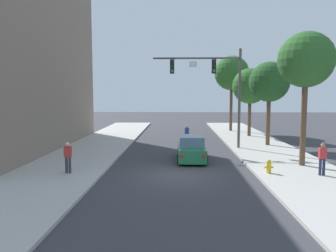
{
  "coord_description": "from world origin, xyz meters",
  "views": [
    {
      "loc": [
        -0.04,
        -16.96,
        4.28
      ],
      "look_at": [
        -0.77,
        6.31,
        2.0
      ],
      "focal_mm": 35.3,
      "sensor_mm": 36.0,
      "label": 1
    }
  ],
  "objects_px": {
    "car_lead_green": "(192,149)",
    "street_tree_farthest": "(232,73)",
    "fire_hydrant": "(269,166)",
    "pedestrian_crossing_road": "(187,134)",
    "street_tree_nearest": "(306,61)",
    "street_tree_second": "(269,82)",
    "traffic_signal_mast": "(215,80)",
    "street_tree_third": "(250,86)",
    "pedestrian_sidewalk_right_walker": "(322,158)",
    "pedestrian_sidewalk_left_walker": "(68,156)"
  },
  "relations": [
    {
      "from": "traffic_signal_mast",
      "to": "pedestrian_crossing_road",
      "type": "relative_size",
      "value": 4.57
    },
    {
      "from": "traffic_signal_mast",
      "to": "street_tree_third",
      "type": "bearing_deg",
      "value": 59.92
    },
    {
      "from": "traffic_signal_mast",
      "to": "car_lead_green",
      "type": "bearing_deg",
      "value": -113.98
    },
    {
      "from": "street_tree_nearest",
      "to": "car_lead_green",
      "type": "bearing_deg",
      "value": 162.83
    },
    {
      "from": "pedestrian_sidewalk_left_walker",
      "to": "fire_hydrant",
      "type": "xyz_separation_m",
      "value": [
        10.49,
        0.34,
        -0.56
      ]
    },
    {
      "from": "fire_hydrant",
      "to": "pedestrian_sidewalk_right_walker",
      "type": "bearing_deg",
      "value": -9.1
    },
    {
      "from": "pedestrian_crossing_road",
      "to": "street_tree_third",
      "type": "xyz_separation_m",
      "value": [
        6.26,
        4.82,
        4.09
      ]
    },
    {
      "from": "traffic_signal_mast",
      "to": "fire_hydrant",
      "type": "bearing_deg",
      "value": -76.3
    },
    {
      "from": "car_lead_green",
      "to": "fire_hydrant",
      "type": "bearing_deg",
      "value": -45.37
    },
    {
      "from": "fire_hydrant",
      "to": "street_tree_farthest",
      "type": "bearing_deg",
      "value": 86.73
    },
    {
      "from": "pedestrian_sidewalk_right_walker",
      "to": "street_tree_farthest",
      "type": "bearing_deg",
      "value": 93.99
    },
    {
      "from": "street_tree_second",
      "to": "street_tree_third",
      "type": "xyz_separation_m",
      "value": [
        -0.27,
        5.8,
        -0.19
      ]
    },
    {
      "from": "traffic_signal_mast",
      "to": "street_tree_farthest",
      "type": "distance_m",
      "value": 12.27
    },
    {
      "from": "pedestrian_sidewalk_right_walker",
      "to": "street_tree_second",
      "type": "xyz_separation_m",
      "value": [
        -0.05,
        10.07,
        4.13
      ]
    },
    {
      "from": "pedestrian_crossing_road",
      "to": "fire_hydrant",
      "type": "relative_size",
      "value": 2.28
    },
    {
      "from": "pedestrian_crossing_road",
      "to": "car_lead_green",
      "type": "bearing_deg",
      "value": -88.76
    },
    {
      "from": "pedestrian_crossing_road",
      "to": "street_tree_nearest",
      "type": "height_order",
      "value": "street_tree_nearest"
    },
    {
      "from": "street_tree_third",
      "to": "car_lead_green",
      "type": "bearing_deg",
      "value": -117.92
    },
    {
      "from": "traffic_signal_mast",
      "to": "car_lead_green",
      "type": "xyz_separation_m",
      "value": [
        -1.88,
        -4.23,
        -4.62
      ]
    },
    {
      "from": "car_lead_green",
      "to": "pedestrian_sidewalk_right_walker",
      "type": "relative_size",
      "value": 2.6
    },
    {
      "from": "car_lead_green",
      "to": "street_tree_second",
      "type": "bearing_deg",
      "value": 41.96
    },
    {
      "from": "car_lead_green",
      "to": "pedestrian_sidewalk_right_walker",
      "type": "distance_m",
      "value": 7.76
    },
    {
      "from": "fire_hydrant",
      "to": "pedestrian_crossing_road",
      "type": "bearing_deg",
      "value": 110.67
    },
    {
      "from": "pedestrian_crossing_road",
      "to": "street_tree_second",
      "type": "distance_m",
      "value": 7.87
    },
    {
      "from": "street_tree_third",
      "to": "pedestrian_sidewalk_right_walker",
      "type": "bearing_deg",
      "value": -88.86
    },
    {
      "from": "car_lead_green",
      "to": "street_tree_nearest",
      "type": "relative_size",
      "value": 0.56
    },
    {
      "from": "pedestrian_sidewalk_left_walker",
      "to": "pedestrian_crossing_road",
      "type": "relative_size",
      "value": 1.0
    },
    {
      "from": "car_lead_green",
      "to": "pedestrian_sidewalk_right_walker",
      "type": "bearing_deg",
      "value": -33.96
    },
    {
      "from": "car_lead_green",
      "to": "street_tree_farthest",
      "type": "bearing_deg",
      "value": 72.65
    },
    {
      "from": "pedestrian_sidewalk_right_walker",
      "to": "street_tree_third",
      "type": "height_order",
      "value": "street_tree_third"
    },
    {
      "from": "traffic_signal_mast",
      "to": "pedestrian_sidewalk_right_walker",
      "type": "bearing_deg",
      "value": -62.03
    },
    {
      "from": "traffic_signal_mast",
      "to": "street_tree_third",
      "type": "xyz_separation_m",
      "value": [
        4.23,
        7.31,
        -0.35
      ]
    },
    {
      "from": "street_tree_third",
      "to": "pedestrian_crossing_road",
      "type": "bearing_deg",
      "value": -142.41
    },
    {
      "from": "traffic_signal_mast",
      "to": "street_tree_third",
      "type": "height_order",
      "value": "traffic_signal_mast"
    },
    {
      "from": "pedestrian_sidewalk_left_walker",
      "to": "pedestrian_sidewalk_right_walker",
      "type": "height_order",
      "value": "same"
    },
    {
      "from": "car_lead_green",
      "to": "pedestrian_sidewalk_left_walker",
      "type": "xyz_separation_m",
      "value": [
        -6.62,
        -4.26,
        0.34
      ]
    },
    {
      "from": "pedestrian_sidewalk_right_walker",
      "to": "car_lead_green",
      "type": "bearing_deg",
      "value": 146.04
    },
    {
      "from": "pedestrian_sidewalk_left_walker",
      "to": "street_tree_farthest",
      "type": "bearing_deg",
      "value": 60.19
    },
    {
      "from": "street_tree_nearest",
      "to": "street_tree_third",
      "type": "relative_size",
      "value": 1.15
    },
    {
      "from": "pedestrian_crossing_road",
      "to": "traffic_signal_mast",
      "type": "bearing_deg",
      "value": -50.81
    },
    {
      "from": "pedestrian_sidewalk_left_walker",
      "to": "street_tree_third",
      "type": "bearing_deg",
      "value": 51.13
    },
    {
      "from": "car_lead_green",
      "to": "street_tree_nearest",
      "type": "xyz_separation_m",
      "value": [
        6.31,
        -1.95,
        5.41
      ]
    },
    {
      "from": "street_tree_farthest",
      "to": "pedestrian_crossing_road",
      "type": "bearing_deg",
      "value": -118.96
    },
    {
      "from": "street_tree_nearest",
      "to": "street_tree_second",
      "type": "distance_m",
      "value": 7.75
    },
    {
      "from": "pedestrian_sidewalk_left_walker",
      "to": "pedestrian_crossing_road",
      "type": "xyz_separation_m",
      "value": [
        6.48,
        10.98,
        -0.15
      ]
    },
    {
      "from": "pedestrian_crossing_road",
      "to": "street_tree_farthest",
      "type": "relative_size",
      "value": 0.2
    },
    {
      "from": "pedestrian_crossing_road",
      "to": "fire_hydrant",
      "type": "height_order",
      "value": "pedestrian_crossing_road"
    },
    {
      "from": "traffic_signal_mast",
      "to": "car_lead_green",
      "type": "relative_size",
      "value": 1.76
    },
    {
      "from": "fire_hydrant",
      "to": "street_tree_second",
      "type": "relative_size",
      "value": 0.11
    },
    {
      "from": "pedestrian_sidewalk_right_walker",
      "to": "street_tree_second",
      "type": "distance_m",
      "value": 10.88
    }
  ]
}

